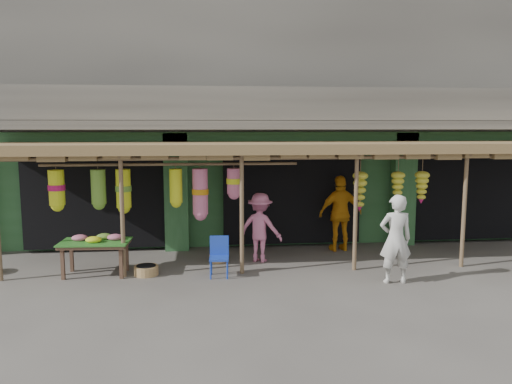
{
  "coord_description": "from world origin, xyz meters",
  "views": [
    {
      "loc": [
        -2.29,
        -10.67,
        3.16
      ],
      "look_at": [
        -1.07,
        1.0,
        1.62
      ],
      "focal_mm": 35.0,
      "sensor_mm": 36.0,
      "label": 1
    }
  ],
  "objects": [
    {
      "name": "flower_table",
      "position": [
        -4.61,
        0.02,
        0.7
      ],
      "size": [
        1.48,
        0.91,
        0.86
      ],
      "rotation": [
        0.0,
        0.0,
        -0.05
      ],
      "color": "brown",
      "rests_on": "ground"
    },
    {
      "name": "blue_chair",
      "position": [
        -2.0,
        -0.33,
        0.47
      ],
      "size": [
        0.43,
        0.44,
        0.85
      ],
      "rotation": [
        0.0,
        0.0,
        -0.06
      ],
      "color": "#1B3BB0",
      "rests_on": "ground"
    },
    {
      "name": "person_front",
      "position": [
        1.54,
        -1.18,
        0.91
      ],
      "size": [
        0.67,
        0.45,
        1.82
      ],
      "primitive_type": "imported",
      "rotation": [
        0.0,
        0.0,
        3.12
      ],
      "color": "silver",
      "rests_on": "ground"
    },
    {
      "name": "person_shopper",
      "position": [
        -1.0,
        0.73,
        0.81
      ],
      "size": [
        1.21,
        1.01,
        1.62
      ],
      "primitive_type": "imported",
      "rotation": [
        0.0,
        0.0,
        2.67
      ],
      "color": "#D37097",
      "rests_on": "ground"
    },
    {
      "name": "ground",
      "position": [
        0.0,
        0.0,
        0.0
      ],
      "size": [
        80.0,
        80.0,
        0.0
      ],
      "primitive_type": "plane",
      "color": "#514C47",
      "rests_on": "ground"
    },
    {
      "name": "awning",
      "position": [
        -0.18,
        0.8,
        2.58
      ],
      "size": [
        14.0,
        2.7,
        2.79
      ],
      "color": "brown",
      "rests_on": "ground"
    },
    {
      "name": "building",
      "position": [
        -0.0,
        4.87,
        3.37
      ],
      "size": [
        16.4,
        6.8,
        7.0
      ],
      "color": "gray",
      "rests_on": "ground"
    },
    {
      "name": "person_vendor",
      "position": [
        1.15,
        1.53,
        0.97
      ],
      "size": [
        1.18,
        0.6,
        1.94
      ],
      "primitive_type": "imported",
      "rotation": [
        0.0,
        0.0,
        3.26
      ],
      "color": "orange",
      "rests_on": "ground"
    },
    {
      "name": "basket_right",
      "position": [
        -2.0,
        0.77,
        0.09
      ],
      "size": [
        0.42,
        0.42,
        0.18
      ],
      "primitive_type": "cylinder",
      "rotation": [
        0.0,
        0.0,
        -0.07
      ],
      "color": "#AA7B4F",
      "rests_on": "ground"
    },
    {
      "name": "basket_mid",
      "position": [
        -3.55,
        -0.11,
        0.1
      ],
      "size": [
        0.67,
        0.67,
        0.2
      ],
      "primitive_type": "cylinder",
      "rotation": [
        0.0,
        0.0,
        0.37
      ],
      "color": "#916441",
      "rests_on": "ground"
    }
  ]
}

